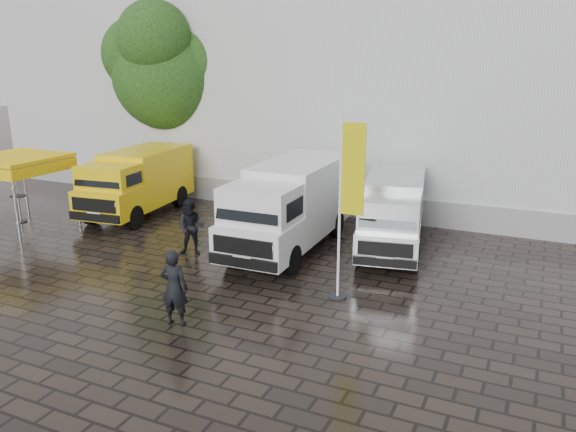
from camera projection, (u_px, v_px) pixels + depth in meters
name	position (u px, v px, depth m)	size (l,w,h in m)	color
ground	(295.00, 294.00, 15.20)	(120.00, 120.00, 0.00)	black
exhibition_hall	(470.00, 61.00, 26.75)	(44.00, 16.00, 12.00)	silver
hall_plinth	(429.00, 213.00, 21.21)	(44.00, 0.15, 1.00)	gray
van_yellow	(137.00, 184.00, 22.55)	(2.14, 5.56, 2.57)	yellow
van_white	(289.00, 208.00, 18.40)	(2.18, 6.54, 2.83)	white
van_silver	(393.00, 215.00, 18.41)	(1.84, 5.53, 2.40)	#BABDC0
canopy_tent	(15.00, 161.00, 20.74)	(3.00, 3.00, 2.67)	silver
flagpole	(347.00, 200.00, 14.22)	(0.88, 0.50, 4.85)	black
tree	(168.00, 68.00, 25.48)	(4.95, 4.95, 8.89)	black
cocktail_table	(20.00, 209.00, 21.74)	(0.60, 0.60, 1.05)	black
person_front	(174.00, 288.00, 13.24)	(0.69, 0.45, 1.88)	black
person_tent	(191.00, 227.00, 18.04)	(0.89, 0.69, 1.82)	black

